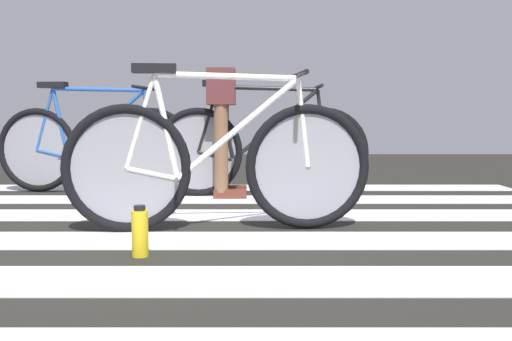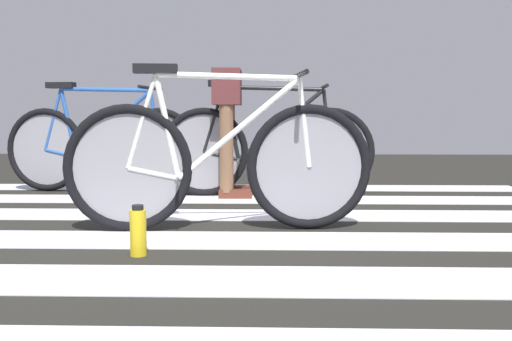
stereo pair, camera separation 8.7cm
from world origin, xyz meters
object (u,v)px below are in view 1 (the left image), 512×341
bicycle_3_of_3 (95,147)px  water_bottle (142,232)px  bicycle_2_of_3 (263,149)px  bicycle_1_of_3 (220,163)px  cyclist_2_of_3 (224,115)px

bicycle_3_of_3 → water_bottle: bicycle_3_of_3 is taller
bicycle_2_of_3 → bicycle_3_of_3: 1.42m
bicycle_1_of_3 → water_bottle: (-0.32, -0.63, -0.27)m
bicycle_2_of_3 → cyclist_2_of_3: cyclist_2_of_3 is taller
bicycle_2_of_3 → cyclist_2_of_3: (-0.31, -0.01, 0.27)m
bicycle_2_of_3 → water_bottle: bearing=-106.5°
water_bottle → bicycle_3_of_3: bearing=110.1°
bicycle_3_of_3 → water_bottle: size_ratio=7.22×
water_bottle → cyclist_2_of_3: bearing=82.7°
bicycle_1_of_3 → bicycle_2_of_3: (0.26, 1.45, 0.00)m
cyclist_2_of_3 → bicycle_3_of_3: cyclist_2_of_3 is taller
bicycle_1_of_3 → cyclist_2_of_3: bearing=86.3°
bicycle_1_of_3 → water_bottle: bearing=-123.1°
bicycle_1_of_3 → bicycle_3_of_3: bearing=119.0°
cyclist_2_of_3 → water_bottle: cyclist_2_of_3 is taller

